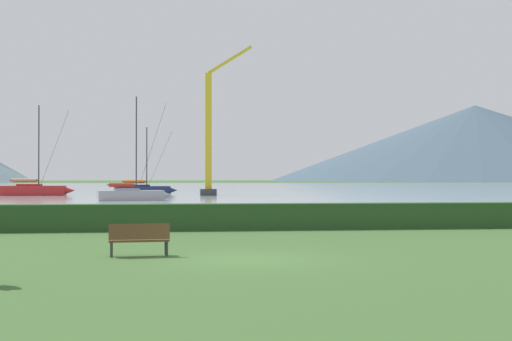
% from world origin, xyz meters
% --- Properties ---
extents(ground_plane, '(1000.00, 1000.00, 0.00)m').
position_xyz_m(ground_plane, '(0.00, 0.00, 0.00)').
color(ground_plane, '#3D602D').
extents(harbor_water, '(320.00, 246.00, 0.00)m').
position_xyz_m(harbor_water, '(0.00, 137.00, 0.00)').
color(harbor_water, '#8C9EA3').
rests_on(harbor_water, ground_plane).
extents(hedge_line, '(80.00, 1.20, 1.13)m').
position_xyz_m(hedge_line, '(0.00, 11.00, 0.56)').
color(hedge_line, '#284C23').
rests_on(hedge_line, ground_plane).
extents(sailboat_slip_0, '(8.99, 2.83, 11.25)m').
position_xyz_m(sailboat_slip_0, '(-19.02, 71.01, 0.75)').
color(sailboat_slip_0, red).
rests_on(sailboat_slip_0, harbor_water).
extents(sailboat_slip_2, '(7.41, 3.29, 10.13)m').
position_xyz_m(sailboat_slip_2, '(-5.88, 50.05, 0.61)').
color(sailboat_slip_2, '#9E9EA3').
rests_on(sailboat_slip_2, harbor_water).
extents(sailboat_slip_5, '(8.33, 3.50, 8.78)m').
position_xyz_m(sailboat_slip_5, '(-5.74, 73.35, 0.67)').
color(sailboat_slip_5, navy).
rests_on(sailboat_slip_5, harbor_water).
extents(park_bench_near_path, '(1.75, 0.62, 0.95)m').
position_xyz_m(park_bench_near_path, '(-2.95, 1.08, 0.53)').
color(park_bench_near_path, brown).
rests_on(park_bench_near_path, ground_plane).
extents(dock_crane, '(6.51, 2.00, 18.90)m').
position_xyz_m(dock_crane, '(2.69, 68.77, 6.77)').
color(dock_crane, '#333338').
rests_on(dock_crane, ground_plane).
extents(distant_hill_east_ridge, '(251.92, 251.92, 46.47)m').
position_xyz_m(distant_hill_east_ridge, '(182.72, 393.19, 23.23)').
color(distant_hill_east_ridge, '#425666').
rests_on(distant_hill_east_ridge, ground_plane).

